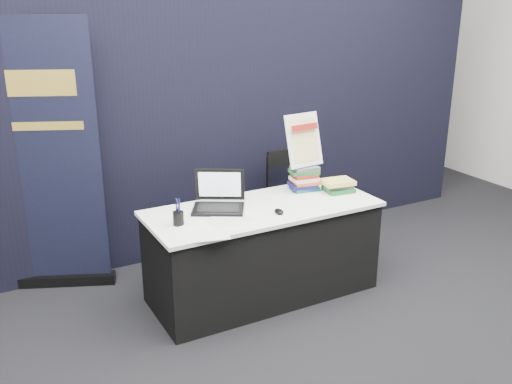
% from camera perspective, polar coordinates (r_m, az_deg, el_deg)
% --- Properties ---
extents(floor, '(8.00, 8.00, 0.00)m').
position_cam_1_polar(floor, '(4.29, 4.33, -13.21)').
color(floor, black).
rests_on(floor, ground).
extents(wall_back, '(8.00, 0.02, 3.50)m').
position_cam_1_polar(wall_back, '(7.32, -12.94, 14.44)').
color(wall_back, beige).
rests_on(wall_back, floor).
extents(drape_partition, '(6.00, 0.08, 2.40)m').
position_cam_1_polar(drape_partition, '(5.16, -5.00, 6.85)').
color(drape_partition, black).
rests_on(drape_partition, floor).
extents(display_table, '(1.80, 0.75, 0.75)m').
position_cam_1_polar(display_table, '(4.52, 0.68, -5.91)').
color(display_table, black).
rests_on(display_table, floor).
extents(laptop, '(0.46, 0.47, 0.29)m').
position_cam_1_polar(laptop, '(4.33, -4.10, -0.82)').
color(laptop, black).
rests_on(laptop, display_table).
extents(mouse, '(0.08, 0.11, 0.03)m').
position_cam_1_polar(mouse, '(4.24, 2.31, -1.95)').
color(mouse, black).
rests_on(mouse, display_table).
extents(brochure_left, '(0.35, 0.28, 0.00)m').
position_cam_1_polar(brochure_left, '(3.88, -5.06, -4.31)').
color(brochure_left, white).
rests_on(brochure_left, display_table).
extents(brochure_mid, '(0.32, 0.24, 0.00)m').
position_cam_1_polar(brochure_mid, '(4.03, -5.45, -3.42)').
color(brochure_mid, white).
rests_on(brochure_mid, display_table).
extents(brochure_right, '(0.35, 0.27, 0.00)m').
position_cam_1_polar(brochure_right, '(4.13, -2.90, -2.76)').
color(brochure_right, silver).
rests_on(brochure_right, display_table).
extents(pen_cup, '(0.10, 0.10, 0.10)m').
position_cam_1_polar(pen_cup, '(4.05, -7.77, -2.62)').
color(pen_cup, black).
rests_on(pen_cup, display_table).
extents(book_stack_tall, '(0.24, 0.20, 0.20)m').
position_cam_1_polar(book_stack_tall, '(4.73, 4.90, 1.36)').
color(book_stack_tall, '#195A60').
rests_on(book_stack_tall, display_table).
extents(book_stack_short, '(0.27, 0.22, 0.10)m').
position_cam_1_polar(book_stack_short, '(4.75, 8.18, 0.66)').
color(book_stack_short, '#1A622A').
rests_on(book_stack_short, display_table).
extents(info_sign, '(0.34, 0.17, 0.45)m').
position_cam_1_polar(info_sign, '(4.67, 4.80, 5.14)').
color(info_sign, black).
rests_on(info_sign, book_stack_tall).
extents(pullup_banner, '(0.88, 0.45, 2.16)m').
position_cam_1_polar(pullup_banner, '(4.75, -20.27, 1.61)').
color(pullup_banner, black).
rests_on(pullup_banner, floor).
extents(stacking_chair, '(0.43, 0.43, 0.93)m').
position_cam_1_polar(stacking_chair, '(5.31, 3.89, -0.41)').
color(stacking_chair, black).
rests_on(stacking_chair, floor).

